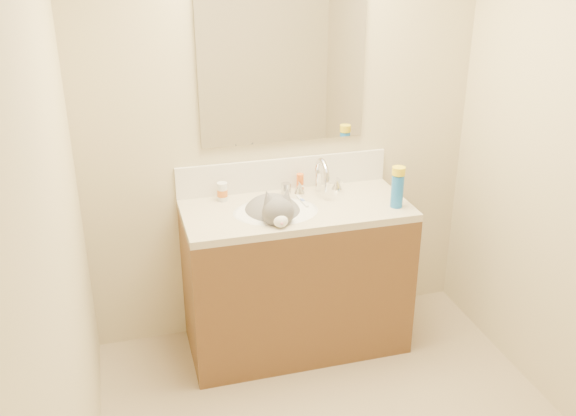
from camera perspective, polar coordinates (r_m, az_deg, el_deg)
room_shell at (r=2.30m, az=7.68°, el=5.07°), size 2.24×2.54×2.52m
vanity_cabinet at (r=3.59m, az=0.71°, el=-6.47°), size 1.20×0.55×0.82m
counter_slab at (r=3.39m, az=0.75°, el=-0.18°), size 1.20×0.55×0.04m
basin at (r=3.36m, az=-1.08°, el=-1.38°), size 0.45×0.36×0.14m
faucet at (r=3.52m, az=2.94°, el=2.58°), size 0.28×0.20×0.21m
cat at (r=3.33m, az=-1.26°, el=-0.71°), size 0.35×0.44×0.33m
backsplash at (r=3.59m, az=-0.42°, el=3.07°), size 1.20×0.02×0.18m
mirror at (r=3.42m, az=-0.45°, el=12.35°), size 0.90×0.02×0.80m
pill_bottle at (r=3.46m, az=-5.86°, el=1.46°), size 0.07×0.07×0.10m
pill_label at (r=3.47m, az=-5.85°, el=1.35°), size 0.07×0.07×0.04m
silver_jar at (r=3.54m, az=-0.18°, el=1.75°), size 0.05×0.05×0.06m
amber_bottle at (r=3.57m, az=1.08°, el=2.28°), size 0.05×0.05×0.10m
toothbrush at (r=3.44m, az=1.28°, el=0.62°), size 0.03×0.15×0.01m
toothbrush_head at (r=3.44m, az=1.28°, el=0.65°), size 0.02×0.03×0.02m
spray_can at (r=3.40m, az=9.68°, el=1.49°), size 0.08×0.08×0.18m
spray_cap at (r=3.36m, az=9.81°, el=3.27°), size 0.09×0.09×0.04m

